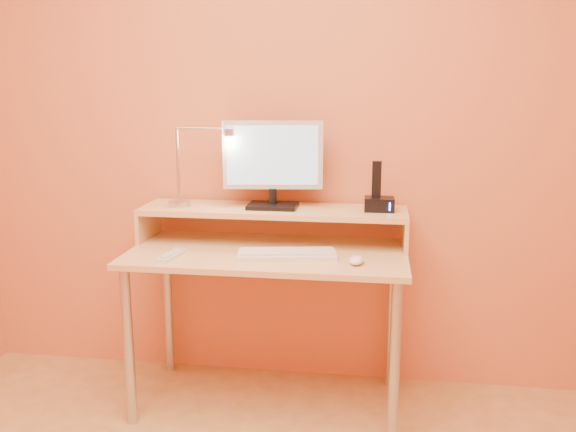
% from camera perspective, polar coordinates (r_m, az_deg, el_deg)
% --- Properties ---
extents(wall_back, '(3.00, 0.04, 2.50)m').
position_cam_1_polar(wall_back, '(2.88, -0.87, 8.68)').
color(wall_back, '#D57144').
rests_on(wall_back, floor).
extents(desk_leg_fl, '(0.04, 0.04, 0.69)m').
position_cam_1_polar(desk_leg_fl, '(2.71, -14.62, -11.73)').
color(desk_leg_fl, '#B6B6BA').
rests_on(desk_leg_fl, floor).
extents(desk_leg_fr, '(0.04, 0.04, 0.69)m').
position_cam_1_polar(desk_leg_fr, '(2.52, 9.88, -13.42)').
color(desk_leg_fr, '#B6B6BA').
rests_on(desk_leg_fr, floor).
extents(desk_leg_bl, '(0.04, 0.04, 0.69)m').
position_cam_1_polar(desk_leg_bl, '(3.14, -11.09, -8.16)').
color(desk_leg_bl, '#B6B6BA').
rests_on(desk_leg_bl, floor).
extents(desk_leg_br, '(0.04, 0.04, 0.69)m').
position_cam_1_polar(desk_leg_br, '(2.97, 9.63, -9.26)').
color(desk_leg_br, '#B6B6BA').
rests_on(desk_leg_br, floor).
extents(desk_lower, '(1.20, 0.60, 0.02)m').
position_cam_1_polar(desk_lower, '(2.66, -1.92, -3.51)').
color(desk_lower, '#DAB77E').
rests_on(desk_lower, floor).
extents(shelf_riser_left, '(0.02, 0.30, 0.14)m').
position_cam_1_polar(shelf_riser_left, '(2.94, -12.84, -0.69)').
color(shelf_riser_left, '#DAB77E').
rests_on(shelf_riser_left, desk_lower).
extents(shelf_riser_right, '(0.02, 0.30, 0.14)m').
position_cam_1_polar(shelf_riser_right, '(2.75, 10.86, -1.48)').
color(shelf_riser_right, '#DAB77E').
rests_on(shelf_riser_right, desk_lower).
extents(desk_shelf, '(1.20, 0.30, 0.02)m').
position_cam_1_polar(desk_shelf, '(2.76, -1.40, 0.52)').
color(desk_shelf, '#DAB77E').
rests_on(desk_shelf, desk_lower).
extents(monitor_foot, '(0.22, 0.16, 0.02)m').
position_cam_1_polar(monitor_foot, '(2.76, -1.43, 0.96)').
color(monitor_foot, black).
rests_on(monitor_foot, desk_shelf).
extents(monitor_neck, '(0.04, 0.04, 0.07)m').
position_cam_1_polar(monitor_neck, '(2.75, -1.44, 1.86)').
color(monitor_neck, black).
rests_on(monitor_neck, monitor_foot).
extents(monitor_panel, '(0.45, 0.09, 0.30)m').
position_cam_1_polar(monitor_panel, '(2.73, -1.42, 5.71)').
color(monitor_panel, silver).
rests_on(monitor_panel, monitor_neck).
extents(monitor_back, '(0.40, 0.07, 0.26)m').
position_cam_1_polar(monitor_back, '(2.76, -1.34, 5.76)').
color(monitor_back, black).
rests_on(monitor_back, monitor_panel).
extents(monitor_screen, '(0.40, 0.06, 0.26)m').
position_cam_1_polar(monitor_screen, '(2.72, -1.49, 5.66)').
color(monitor_screen, '#93BCDD').
rests_on(monitor_screen, monitor_panel).
extents(lamp_base, '(0.10, 0.10, 0.02)m').
position_cam_1_polar(lamp_base, '(2.83, -10.07, 1.14)').
color(lamp_base, '#B6B6BA').
rests_on(lamp_base, desk_shelf).
extents(lamp_post, '(0.01, 0.01, 0.33)m').
position_cam_1_polar(lamp_post, '(2.81, -10.21, 4.70)').
color(lamp_post, '#B6B6BA').
rests_on(lamp_post, lamp_base).
extents(lamp_arm, '(0.24, 0.01, 0.01)m').
position_cam_1_polar(lamp_arm, '(2.75, -7.94, 8.09)').
color(lamp_arm, '#B6B6BA').
rests_on(lamp_arm, lamp_post).
extents(lamp_head, '(0.04, 0.04, 0.03)m').
position_cam_1_polar(lamp_head, '(2.72, -5.48, 7.79)').
color(lamp_head, '#B6B6BA').
rests_on(lamp_head, lamp_arm).
extents(lamp_bulb, '(0.03, 0.03, 0.00)m').
position_cam_1_polar(lamp_bulb, '(2.72, -5.48, 7.45)').
color(lamp_bulb, '#FFEAC6').
rests_on(lamp_bulb, lamp_head).
extents(phone_dock, '(0.13, 0.10, 0.06)m').
position_cam_1_polar(phone_dock, '(2.72, 8.49, 1.10)').
color(phone_dock, black).
rests_on(phone_dock, desk_shelf).
extents(phone_handset, '(0.04, 0.03, 0.16)m').
position_cam_1_polar(phone_handset, '(2.70, 8.25, 3.40)').
color(phone_handset, black).
rests_on(phone_handset, phone_dock).
extents(phone_led, '(0.01, 0.00, 0.04)m').
position_cam_1_polar(phone_led, '(2.67, 9.46, 0.86)').
color(phone_led, '#2352FF').
rests_on(phone_led, phone_dock).
extents(keyboard, '(0.42, 0.20, 0.02)m').
position_cam_1_polar(keyboard, '(2.55, -0.09, -3.66)').
color(keyboard, silver).
rests_on(keyboard, desk_lower).
extents(mouse, '(0.07, 0.11, 0.03)m').
position_cam_1_polar(mouse, '(2.47, 6.38, -4.08)').
color(mouse, white).
rests_on(mouse, desk_lower).
extents(remote_control, '(0.08, 0.18, 0.02)m').
position_cam_1_polar(remote_control, '(2.59, -10.79, -3.66)').
color(remote_control, silver).
rests_on(remote_control, desk_lower).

